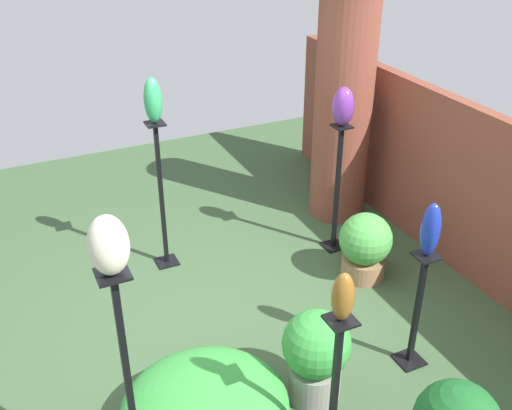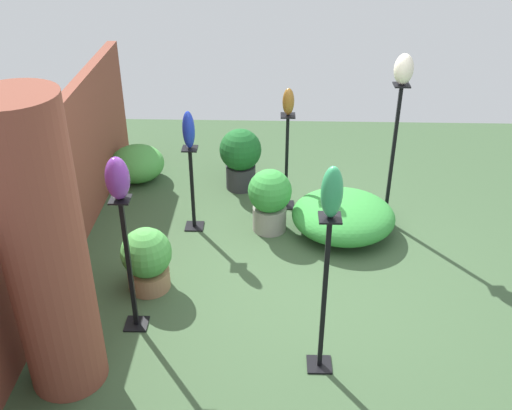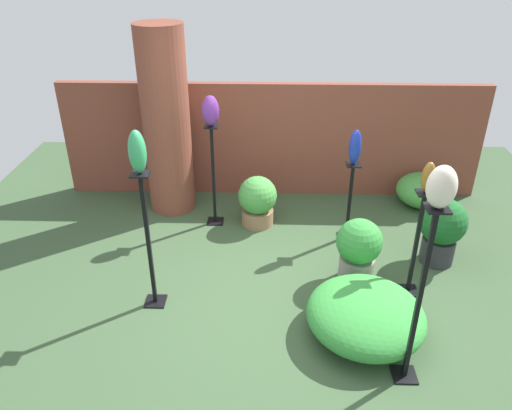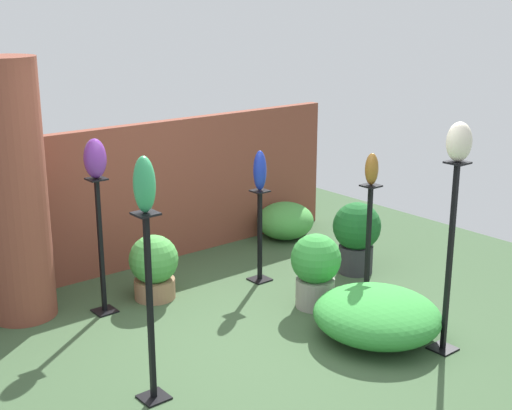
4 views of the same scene
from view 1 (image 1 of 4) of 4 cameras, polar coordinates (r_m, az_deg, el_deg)
ground_plane at (r=5.00m, az=-1.76°, el=-11.53°), size 8.00×8.00×0.00m
brick_wall_back at (r=5.66m, az=19.15°, el=1.39°), size 5.60×0.12×1.55m
brick_pillar at (r=6.15m, az=8.28°, el=9.00°), size 0.59×0.59×2.35m
pedestal_violet at (r=5.72m, az=7.70°, el=1.04°), size 0.20×0.20×1.28m
pedestal_bronze at (r=3.74m, az=7.41°, el=-18.04°), size 0.20×0.20×1.14m
pedestal_jade at (r=5.46m, az=-8.96°, el=0.27°), size 0.20×0.20×1.42m
pedestal_ivory at (r=3.48m, az=-11.83°, el=-17.90°), size 0.20×0.20×1.60m
pedestal_cobalt at (r=4.57m, az=15.02°, el=-10.14°), size 0.20×0.20×0.96m
art_vase_violet at (r=5.37m, az=8.32°, el=9.27°), size 0.20×0.19×0.35m
art_vase_bronze at (r=3.23m, az=8.28°, el=-8.66°), size 0.12×0.13×0.30m
art_vase_jade at (r=5.07m, az=-9.79°, el=9.79°), size 0.15×0.15×0.39m
art_vase_ivory at (r=2.84m, az=-13.87°, el=-3.75°), size 0.20×0.19×0.31m
art_vase_cobalt at (r=4.16m, az=16.29°, el=-2.29°), size 0.14×0.13×0.40m
potted_plant_mid_right at (r=5.46m, az=10.34°, el=-3.79°), size 0.48×0.48×0.64m
potted_plant_mid_left at (r=4.21m, az=5.72°, el=-13.92°), size 0.47×0.47×0.71m
foliage_bed_east at (r=4.12m, az=-4.87°, el=-18.70°), size 1.07×1.11×0.41m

